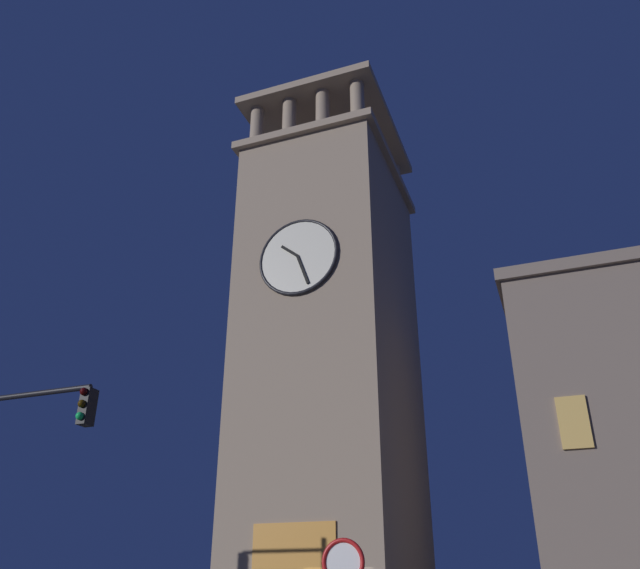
% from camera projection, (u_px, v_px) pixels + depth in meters
% --- Properties ---
extents(clocktower, '(7.24, 9.13, 27.85)m').
position_uv_depth(clocktower, '(332.00, 363.00, 29.65)').
color(clocktower, gray).
rests_on(clocktower, ground_plane).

